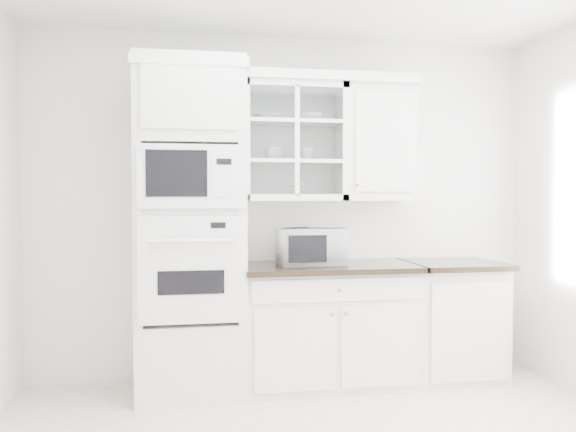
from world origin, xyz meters
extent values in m
cube|color=white|center=(0.00, 1.74, 1.35)|extent=(4.00, 0.02, 2.70)
cube|color=white|center=(-0.75, 1.43, 1.20)|extent=(0.76, 0.65, 2.40)
cube|color=white|center=(-0.75, 1.09, 0.94)|extent=(0.70, 0.03, 0.72)
cube|color=black|center=(-0.75, 1.07, 0.86)|extent=(0.44, 0.01, 0.16)
cube|color=white|center=(-0.75, 1.09, 1.56)|extent=(0.70, 0.03, 0.43)
cube|color=black|center=(-0.84, 1.07, 1.58)|extent=(0.40, 0.01, 0.31)
cube|color=white|center=(0.28, 1.45, 0.44)|extent=(1.30, 0.60, 0.88)
cube|color=#312514|center=(0.28, 1.42, 0.90)|extent=(1.32, 0.67, 0.04)
cube|color=white|center=(1.28, 1.45, 0.44)|extent=(0.70, 0.60, 0.88)
cube|color=#312514|center=(1.28, 1.42, 0.90)|extent=(0.72, 0.67, 0.04)
cube|color=white|center=(0.03, 1.58, 1.85)|extent=(0.80, 0.33, 0.90)
cube|color=white|center=(0.03, 1.58, 1.70)|extent=(0.74, 0.29, 0.02)
cube|color=white|center=(0.03, 1.58, 2.00)|extent=(0.74, 0.29, 0.02)
cube|color=white|center=(0.71, 1.58, 1.85)|extent=(0.55, 0.33, 0.90)
cube|color=white|center=(-0.07, 1.56, 2.33)|extent=(2.14, 0.38, 0.07)
imported|color=white|center=(0.13, 1.42, 1.06)|extent=(0.49, 0.42, 0.28)
imported|color=white|center=(-0.17, 1.58, 2.04)|extent=(0.23, 0.23, 0.05)
imported|color=white|center=(0.17, 1.59, 2.04)|extent=(0.21, 0.21, 0.06)
imported|color=white|center=(-0.12, 1.60, 1.76)|extent=(0.14, 0.14, 0.10)
imported|color=white|center=(0.14, 1.59, 1.76)|extent=(0.11, 0.11, 0.10)
camera|label=1|loc=(-0.73, -2.70, 1.43)|focal=35.00mm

